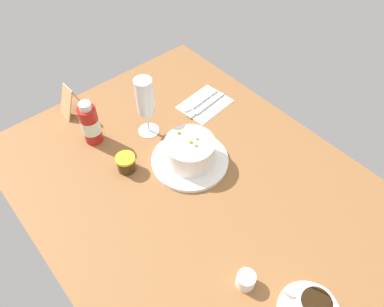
{
  "coord_description": "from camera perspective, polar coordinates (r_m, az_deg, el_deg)",
  "views": [
    {
      "loc": [
        -46.24,
        39.89,
        84.57
      ],
      "look_at": [
        4.4,
        -3.39,
        6.64
      ],
      "focal_mm": 34.63,
      "sensor_mm": 36.0,
      "label": 1
    }
  ],
  "objects": [
    {
      "name": "porridge_bowl",
      "position": [
        1.06,
        -0.33,
        0.14
      ],
      "size": [
        22.68,
        22.68,
        9.19
      ],
      "color": "white",
      "rests_on": "ground_plane"
    },
    {
      "name": "jam_jar",
      "position": [
        1.07,
        -10.11,
        -1.45
      ],
      "size": [
        5.59,
        5.59,
        5.04
      ],
      "color": "#3F2A11",
      "rests_on": "ground_plane"
    },
    {
      "name": "ground_plane",
      "position": [
        1.06,
        0.15,
        -5.17
      ],
      "size": [
        110.0,
        84.0,
        3.0
      ],
      "primitive_type": "cube",
      "color": "brown"
    },
    {
      "name": "creamer_jug",
      "position": [
        0.9,
        8.26,
        -18.66
      ],
      "size": [
        5.24,
        4.4,
        4.74
      ],
      "color": "white",
      "rests_on": "ground_plane"
    },
    {
      "name": "sauce_bottle_red",
      "position": [
        1.14,
        -15.4,
        4.38
      ],
      "size": [
        5.59,
        5.59,
        14.79
      ],
      "color": "#B21E19",
      "rests_on": "ground_plane"
    },
    {
      "name": "wine_glass",
      "position": [
        1.1,
        -7.26,
        8.26
      ],
      "size": [
        6.7,
        6.7,
        20.04
      ],
      "color": "white",
      "rests_on": "ground_plane"
    },
    {
      "name": "menu_card",
      "position": [
        1.26,
        -18.05,
        7.8
      ],
      "size": [
        5.76,
        8.0,
        10.6
      ],
      "color": "tan",
      "rests_on": "ground_plane"
    },
    {
      "name": "cutlery_setting",
      "position": [
        1.26,
        1.82,
        7.61
      ],
      "size": [
        14.13,
        17.61,
        0.9
      ],
      "color": "white",
      "rests_on": "ground_plane"
    }
  ]
}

